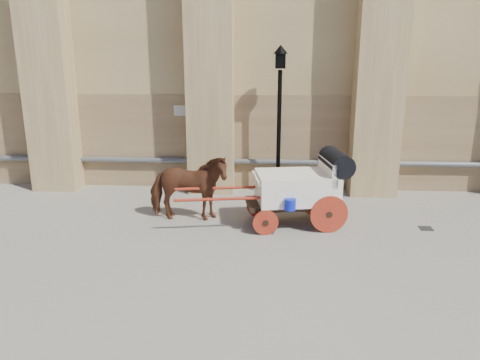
{
  "coord_description": "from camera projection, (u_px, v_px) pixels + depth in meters",
  "views": [
    {
      "loc": [
        0.79,
        -10.65,
        4.32
      ],
      "look_at": [
        0.08,
        0.8,
        1.14
      ],
      "focal_mm": 35.0,
      "sensor_mm": 36.0,
      "label": 1
    }
  ],
  "objects": [
    {
      "name": "ground",
      "position": [
        235.0,
        233.0,
        11.44
      ],
      "size": [
        90.0,
        90.0,
        0.0
      ],
      "primitive_type": "plane",
      "color": "#6D665C",
      "rests_on": "ground"
    },
    {
      "name": "drain_grate_near",
      "position": [
        268.0,
        231.0,
        11.57
      ],
      "size": [
        0.38,
        0.38,
        0.01
      ],
      "primitive_type": "cube",
      "rotation": [
        0.0,
        0.0,
        -0.2
      ],
      "color": "black",
      "rests_on": "ground"
    },
    {
      "name": "drain_grate_far",
      "position": [
        426.0,
        228.0,
        11.75
      ],
      "size": [
        0.33,
        0.33,
        0.01
      ],
      "primitive_type": "cube",
      "rotation": [
        0.0,
        0.0,
        -0.02
      ],
      "color": "black",
      "rests_on": "ground"
    },
    {
      "name": "street_lamp",
      "position": [
        279.0,
        118.0,
        13.88
      ],
      "size": [
        0.42,
        0.42,
        4.49
      ],
      "color": "black",
      "rests_on": "ground"
    },
    {
      "name": "horse",
      "position": [
        188.0,
        188.0,
        12.12
      ],
      "size": [
        0.97,
        2.11,
        1.78
      ],
      "primitive_type": "imported",
      "rotation": [
        0.0,
        0.0,
        1.58
      ],
      "color": "brown",
      "rests_on": "ground"
    },
    {
      "name": "carriage",
      "position": [
        302.0,
        186.0,
        11.81
      ],
      "size": [
        4.5,
        1.86,
        1.91
      ],
      "rotation": [
        0.0,
        0.0,
        0.16
      ],
      "color": "black",
      "rests_on": "ground"
    }
  ]
}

